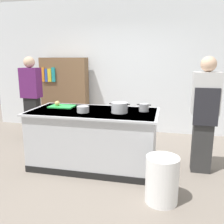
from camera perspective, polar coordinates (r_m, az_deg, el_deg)
name	(u,v)px	position (r m, az deg, el deg)	size (l,w,h in m)	color
ground_plane	(94,165)	(4.02, -4.21, -12.35)	(10.00, 10.00, 0.00)	slate
back_wall	(120,66)	(5.69, 1.81, 10.66)	(6.40, 0.12, 3.00)	silver
counter_island	(94,138)	(3.85, -4.32, -6.06)	(1.98, 0.98, 0.90)	#B7BABF
cutting_board	(62,106)	(4.09, -11.66, 1.29)	(0.40, 0.28, 0.02)	green
onion	(57,103)	(4.09, -12.75, 1.99)	(0.09, 0.09, 0.09)	tan
stock_pot	(119,108)	(3.58, 1.77, 1.03)	(0.31, 0.24, 0.15)	#B7BABF
sauce_pan	(144,107)	(3.71, 7.51, 1.06)	(0.21, 0.15, 0.12)	#99999E
mixing_bowl	(83,109)	(3.63, -6.84, 0.65)	(0.18, 0.18, 0.10)	#B7BABF
trash_bin	(162,180)	(3.04, 11.65, -15.31)	(0.39, 0.39, 0.57)	white
person_chef	(205,113)	(3.78, 20.93, -0.16)	(0.38, 0.25, 1.72)	#303030
person_guest	(32,97)	(5.24, -18.37, 3.38)	(0.38, 0.24, 1.72)	black
bookshelf	(65,94)	(5.83, -11.03, 4.09)	(1.10, 0.31, 1.70)	brown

